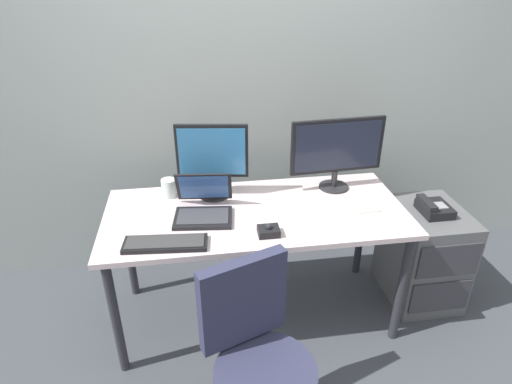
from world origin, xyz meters
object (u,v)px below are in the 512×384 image
(trackball_mouse, at_px, (269,231))
(paper_notepad, at_px, (361,204))
(office_chair, at_px, (259,372))
(file_cabinet, at_px, (423,254))
(coffee_mug, at_px, (169,188))
(monitor_side, at_px, (212,157))
(laptop, at_px, (203,206))
(monitor_main, at_px, (337,149))
(keyboard, at_px, (165,243))
(desk_phone, at_px, (434,208))

(trackball_mouse, xyz_separation_m, paper_notepad, (0.58, 0.23, -0.02))
(office_chair, distance_m, paper_notepad, 1.11)
(file_cabinet, bearing_deg, coffee_mug, 172.15)
(monitor_side, distance_m, laptop, 0.30)
(file_cabinet, distance_m, laptop, 1.47)
(laptop, bearing_deg, monitor_main, 14.00)
(laptop, distance_m, coffee_mug, 0.31)
(keyboard, relative_size, coffee_mug, 3.87)
(monitor_side, xyz_separation_m, keyboard, (-0.27, -0.48, -0.24))
(coffee_mug, bearing_deg, file_cabinet, -7.85)
(file_cabinet, distance_m, trackball_mouse, 1.20)
(file_cabinet, height_order, coffee_mug, coffee_mug)
(desk_phone, xyz_separation_m, trackball_mouse, (-1.06, -0.26, 0.11))
(paper_notepad, bearing_deg, monitor_main, 111.89)
(monitor_side, relative_size, laptop, 1.27)
(desk_phone, xyz_separation_m, office_chair, (-1.20, -0.81, -0.26))
(coffee_mug, bearing_deg, trackball_mouse, -44.19)
(laptop, distance_m, trackball_mouse, 0.41)
(file_cabinet, height_order, office_chair, office_chair)
(paper_notepad, bearing_deg, office_chair, -132.69)
(desk_phone, bearing_deg, paper_notepad, -176.20)
(file_cabinet, xyz_separation_m, monitor_main, (-0.58, 0.18, 0.69))
(desk_phone, bearing_deg, laptop, -179.72)
(laptop, xyz_separation_m, trackball_mouse, (0.32, -0.25, -0.03))
(file_cabinet, height_order, laptop, laptop)
(monitor_main, bearing_deg, laptop, -166.00)
(office_chair, height_order, laptop, laptop)
(desk_phone, distance_m, monitor_side, 1.37)
(monitor_main, xyz_separation_m, paper_notepad, (0.09, -0.23, -0.25))
(file_cabinet, relative_size, monitor_side, 1.44)
(file_cabinet, height_order, keyboard, keyboard)
(laptop, height_order, paper_notepad, laptop)
(coffee_mug, bearing_deg, office_chair, -70.28)
(monitor_side, bearing_deg, desk_phone, -8.72)
(keyboard, bearing_deg, file_cabinet, 10.61)
(monitor_main, xyz_separation_m, keyboard, (-1.01, -0.48, -0.24))
(monitor_main, relative_size, monitor_side, 1.28)
(coffee_mug, relative_size, paper_notepad, 0.52)
(file_cabinet, distance_m, office_chair, 1.46)
(keyboard, height_order, trackball_mouse, trackball_mouse)
(desk_phone, distance_m, trackball_mouse, 1.10)
(file_cabinet, relative_size, coffee_mug, 5.90)
(office_chair, distance_m, trackball_mouse, 0.67)
(file_cabinet, height_order, paper_notepad, paper_notepad)
(desk_phone, xyz_separation_m, keyboard, (-1.58, -0.28, 0.10))
(paper_notepad, bearing_deg, file_cabinet, 5.64)
(keyboard, bearing_deg, desk_phone, 10.09)
(desk_phone, distance_m, laptop, 1.39)
(coffee_mug, bearing_deg, monitor_main, -2.29)
(monitor_side, bearing_deg, keyboard, -119.29)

